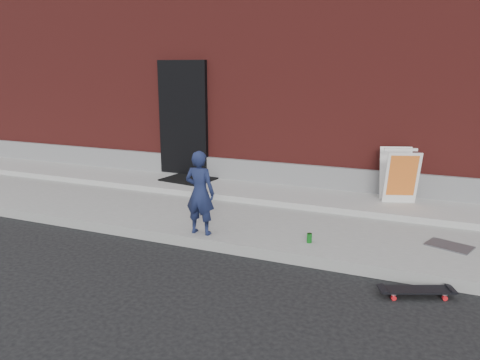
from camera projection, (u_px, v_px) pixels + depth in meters
The scene contains 10 objects.
ground at pixel (248, 257), 5.99m from camera, with size 80.00×80.00×0.00m, color black.
sidewalk at pixel (284, 218), 7.32m from camera, with size 20.00×3.00×0.15m, color gray.
apron at pixel (300, 197), 8.10m from camera, with size 20.00×1.20×0.10m, color #979792.
building at pixel (354, 63), 11.68m from camera, with size 20.00×8.10×5.00m.
child at pixel (200, 193), 6.30m from camera, with size 0.42×0.28×1.15m, color #171F41.
skateboard at pixel (417, 290), 4.95m from camera, with size 0.79×0.48×0.09m.
pizza_sign at pixel (399, 175), 7.54m from camera, with size 0.69×0.75×0.87m.
soda_can at pixel (309, 238), 6.08m from camera, with size 0.07×0.07×0.13m, color #1B8B27.
doormat at pixel (188, 179), 9.11m from camera, with size 0.92×0.74×0.03m, color black.
utility_plate at pixel (449, 246), 5.96m from camera, with size 0.53×0.34×0.02m, color #5A5B60.
Camera 1 is at (2.09, -5.20, 2.36)m, focal length 35.00 mm.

